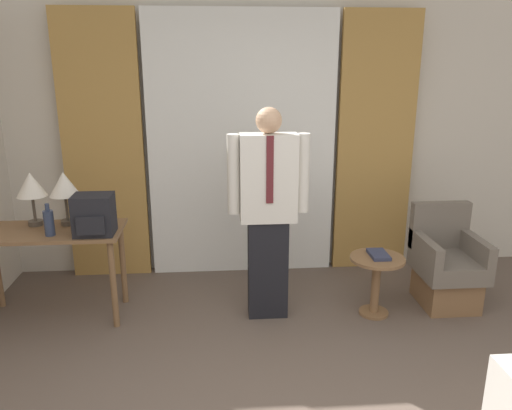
{
  "coord_description": "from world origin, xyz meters",
  "views": [
    {
      "loc": [
        -0.25,
        -1.88,
        2.12
      ],
      "look_at": [
        0.05,
        1.83,
        1.03
      ],
      "focal_mm": 35.0,
      "sensor_mm": 36.0,
      "label": 1
    }
  ],
  "objects_px": {
    "bottle_near_edge": "(49,222)",
    "backpack": "(94,215)",
    "table_lamp_right": "(64,186)",
    "book": "(379,255)",
    "person": "(268,208)",
    "side_table": "(376,276)",
    "table_lamp_left": "(31,186)",
    "armchair": "(446,268)",
    "desk": "(49,244)"
  },
  "relations": [
    {
      "from": "desk",
      "to": "table_lamp_right",
      "type": "distance_m",
      "value": 0.5
    },
    {
      "from": "desk",
      "to": "book",
      "type": "height_order",
      "value": "desk"
    },
    {
      "from": "table_lamp_right",
      "to": "armchair",
      "type": "distance_m",
      "value": 3.37
    },
    {
      "from": "table_lamp_right",
      "to": "bottle_near_edge",
      "type": "height_order",
      "value": "table_lamp_right"
    },
    {
      "from": "table_lamp_right",
      "to": "person",
      "type": "height_order",
      "value": "person"
    },
    {
      "from": "armchair",
      "to": "book",
      "type": "xyz_separation_m",
      "value": [
        -0.67,
        -0.14,
        0.2
      ]
    },
    {
      "from": "person",
      "to": "armchair",
      "type": "bearing_deg",
      "value": 3.35
    },
    {
      "from": "person",
      "to": "book",
      "type": "distance_m",
      "value": 1.03
    },
    {
      "from": "bottle_near_edge",
      "to": "side_table",
      "type": "relative_size",
      "value": 0.5
    },
    {
      "from": "table_lamp_right",
      "to": "side_table",
      "type": "bearing_deg",
      "value": -6.94
    },
    {
      "from": "table_lamp_left",
      "to": "person",
      "type": "height_order",
      "value": "person"
    },
    {
      "from": "table_lamp_right",
      "to": "backpack",
      "type": "xyz_separation_m",
      "value": [
        0.29,
        -0.27,
        -0.18
      ]
    },
    {
      "from": "backpack",
      "to": "side_table",
      "type": "height_order",
      "value": "backpack"
    },
    {
      "from": "table_lamp_right",
      "to": "person",
      "type": "bearing_deg",
      "value": -8.44
    },
    {
      "from": "table_lamp_left",
      "to": "bottle_near_edge",
      "type": "bearing_deg",
      "value": -53.28
    },
    {
      "from": "table_lamp_right",
      "to": "desk",
      "type": "bearing_deg",
      "value": -134.66
    },
    {
      "from": "armchair",
      "to": "book",
      "type": "height_order",
      "value": "armchair"
    },
    {
      "from": "desk",
      "to": "armchair",
      "type": "distance_m",
      "value": 3.43
    },
    {
      "from": "table_lamp_right",
      "to": "person",
      "type": "distance_m",
      "value": 1.7
    },
    {
      "from": "backpack",
      "to": "table_lamp_left",
      "type": "bearing_deg",
      "value": 154.1
    },
    {
      "from": "table_lamp_right",
      "to": "book",
      "type": "xyz_separation_m",
      "value": [
        2.61,
        -0.29,
        -0.58
      ]
    },
    {
      "from": "bottle_near_edge",
      "to": "person",
      "type": "xyz_separation_m",
      "value": [
        1.74,
        0.02,
        0.07
      ]
    },
    {
      "from": "armchair",
      "to": "table_lamp_left",
      "type": "bearing_deg",
      "value": 177.52
    },
    {
      "from": "backpack",
      "to": "side_table",
      "type": "distance_m",
      "value": 2.38
    },
    {
      "from": "desk",
      "to": "backpack",
      "type": "bearing_deg",
      "value": -17.64
    },
    {
      "from": "table_lamp_left",
      "to": "bottle_near_edge",
      "type": "distance_m",
      "value": 0.41
    },
    {
      "from": "armchair",
      "to": "bottle_near_edge",
      "type": "bearing_deg",
      "value": -178.01
    },
    {
      "from": "bottle_near_edge",
      "to": "table_lamp_right",
      "type": "bearing_deg",
      "value": 76.57
    },
    {
      "from": "table_lamp_left",
      "to": "person",
      "type": "distance_m",
      "value": 1.96
    },
    {
      "from": "side_table",
      "to": "table_lamp_left",
      "type": "bearing_deg",
      "value": 173.7
    },
    {
      "from": "armchair",
      "to": "side_table",
      "type": "distance_m",
      "value": 0.71
    },
    {
      "from": "book",
      "to": "table_lamp_left",
      "type": "bearing_deg",
      "value": 174.21
    },
    {
      "from": "desk",
      "to": "table_lamp_left",
      "type": "bearing_deg",
      "value": 134.66
    },
    {
      "from": "desk",
      "to": "table_lamp_left",
      "type": "xyz_separation_m",
      "value": [
        -0.13,
        0.13,
        0.46
      ]
    },
    {
      "from": "backpack",
      "to": "armchair",
      "type": "bearing_deg",
      "value": 2.18
    },
    {
      "from": "desk",
      "to": "backpack",
      "type": "xyz_separation_m",
      "value": [
        0.42,
        -0.13,
        0.28
      ]
    },
    {
      "from": "table_lamp_right",
      "to": "book",
      "type": "bearing_deg",
      "value": -6.38
    },
    {
      "from": "side_table",
      "to": "book",
      "type": "xyz_separation_m",
      "value": [
        0.01,
        0.02,
        0.18
      ]
    },
    {
      "from": "desk",
      "to": "side_table",
      "type": "distance_m",
      "value": 2.75
    },
    {
      "from": "backpack",
      "to": "armchair",
      "type": "height_order",
      "value": "backpack"
    },
    {
      "from": "side_table",
      "to": "book",
      "type": "height_order",
      "value": "book"
    },
    {
      "from": "table_lamp_right",
      "to": "backpack",
      "type": "bearing_deg",
      "value": -43.19
    },
    {
      "from": "bottle_near_edge",
      "to": "book",
      "type": "xyz_separation_m",
      "value": [
        2.67,
        -0.02,
        -0.35
      ]
    },
    {
      "from": "table_lamp_right",
      "to": "side_table",
      "type": "relative_size",
      "value": 0.86
    },
    {
      "from": "table_lamp_left",
      "to": "backpack",
      "type": "distance_m",
      "value": 0.64
    },
    {
      "from": "armchair",
      "to": "book",
      "type": "relative_size",
      "value": 3.7
    },
    {
      "from": "bottle_near_edge",
      "to": "side_table",
      "type": "distance_m",
      "value": 2.71
    },
    {
      "from": "side_table",
      "to": "person",
      "type": "bearing_deg",
      "value": 175.81
    },
    {
      "from": "book",
      "to": "armchair",
      "type": "bearing_deg",
      "value": 11.52
    },
    {
      "from": "bottle_near_edge",
      "to": "backpack",
      "type": "xyz_separation_m",
      "value": [
        0.35,
        0.0,
        0.05
      ]
    }
  ]
}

